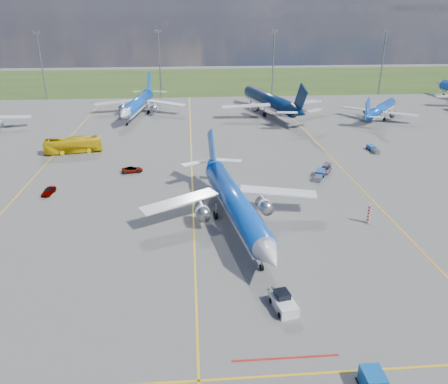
{
  "coord_description": "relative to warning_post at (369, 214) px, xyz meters",
  "views": [
    {
      "loc": [
        -0.07,
        -48.38,
        29.62
      ],
      "look_at": [
        4.73,
        12.13,
        4.0
      ],
      "focal_mm": 35.0,
      "sensor_mm": 36.0,
      "label": 1
    }
  ],
  "objects": [
    {
      "name": "uld_container",
      "position": [
        -11.5,
        -30.0,
        -0.62
      ],
      "size": [
        1.76,
        2.2,
        1.76
      ],
      "primitive_type": "cube",
      "rotation": [
        0.0,
        0.0,
        -0.0
      ],
      "color": "#0B4FA2",
      "rests_on": "ground"
    },
    {
      "name": "baggage_tug_c",
      "position": [
        -49.93,
        43.39,
        -1.05
      ],
      "size": [
        1.66,
        4.39,
        0.96
      ],
      "rotation": [
        0.0,
        0.0,
        -0.13
      ],
      "color": "#1B5BA3",
      "rests_on": "ground"
    },
    {
      "name": "baggage_tug_w",
      "position": [
        -1.98,
        19.14,
        -0.94
      ],
      "size": [
        3.44,
        5.4,
        1.19
      ],
      "rotation": [
        0.0,
        0.0,
        -0.42
      ],
      "color": "#1A3F9D",
      "rests_on": "ground"
    },
    {
      "name": "baggage_tug_e",
      "position": [
        14.62,
        34.48,
        -1.01
      ],
      "size": [
        1.4,
        4.69,
        1.05
      ],
      "rotation": [
        0.0,
        0.0,
        0.03
      ],
      "color": "#194B96",
      "rests_on": "ground"
    },
    {
      "name": "taxiway_lines",
      "position": [
        -25.83,
        19.7,
        -1.49
      ],
      "size": [
        60.25,
        160.0,
        0.02
      ],
      "color": "gold",
      "rests_on": "ground"
    },
    {
      "name": "ground",
      "position": [
        -26.0,
        -8.0,
        -1.5
      ],
      "size": [
        400.0,
        400.0,
        0.0
      ],
      "primitive_type": "plane",
      "color": "#575755",
      "rests_on": "ground"
    },
    {
      "name": "service_car_a",
      "position": [
        -50.73,
        14.98,
        -0.89
      ],
      "size": [
        1.99,
        3.77,
        1.22
      ],
      "primitive_type": "imported",
      "rotation": [
        0.0,
        0.0,
        -0.16
      ],
      "color": "#999999",
      "rests_on": "ground"
    },
    {
      "name": "grass_strip",
      "position": [
        -26.0,
        142.0,
        -1.5
      ],
      "size": [
        400.0,
        80.0,
        0.01
      ],
      "primitive_type": "cube",
      "color": "#2D4719",
      "rests_on": "ground"
    },
    {
      "name": "service_car_b",
      "position": [
        -37.59,
        24.88,
        -0.93
      ],
      "size": [
        4.35,
        2.6,
        1.13
      ],
      "primitive_type": "imported",
      "rotation": [
        0.0,
        0.0,
        1.76
      ],
      "color": "#999999",
      "rests_on": "ground"
    },
    {
      "name": "pushback_tug",
      "position": [
        -16.75,
        -18.82,
        -0.77
      ],
      "size": [
        2.67,
        5.43,
        1.8
      ],
      "rotation": [
        0.0,
        0.0,
        0.19
      ],
      "color": "silver",
      "rests_on": "ground"
    },
    {
      "name": "warning_post",
      "position": [
        0.0,
        0.0,
        0.0
      ],
      "size": [
        0.5,
        0.5,
        3.0
      ],
      "primitive_type": "cylinder",
      "color": "red",
      "rests_on": "ground"
    },
    {
      "name": "service_car_c",
      "position": [
        -0.01,
        21.84,
        -0.83
      ],
      "size": [
        3.84,
        4.98,
        1.35
      ],
      "primitive_type": "imported",
      "rotation": [
        0.0,
        0.0,
        -0.49
      ],
      "color": "#999999",
      "rests_on": "ground"
    },
    {
      "name": "apron_bus",
      "position": [
        -52.01,
        38.74,
        0.22
      ],
      "size": [
        12.65,
        5.13,
        3.43
      ],
      "primitive_type": "imported",
      "rotation": [
        0.0,
        0.0,
        1.76
      ],
      "color": "yellow",
      "rests_on": "ground"
    },
    {
      "name": "bg_jet_ne",
      "position": [
        29.16,
        65.26,
        -1.5
      ],
      "size": [
        37.03,
        38.14,
        7.95
      ],
      "primitive_type": null,
      "rotation": [
        0.0,
        0.0,
        2.46
      ],
      "color": "blue",
      "rests_on": "ground"
    },
    {
      "name": "bg_jet_n",
      "position": [
        -2.0,
        73.65,
        -1.5
      ],
      "size": [
        43.7,
        51.41,
        11.66
      ],
      "primitive_type": null,
      "rotation": [
        0.0,
        0.0,
        3.39
      ],
      "color": "#081E44",
      "rests_on": "ground"
    },
    {
      "name": "floodlight_masts",
      "position": [
        -16.0,
        102.0,
        11.06
      ],
      "size": [
        202.2,
        0.5,
        22.7
      ],
      "color": "slate",
      "rests_on": "ground"
    },
    {
      "name": "bg_jet_nnw",
      "position": [
        -41.39,
        74.71,
        -1.5
      ],
      "size": [
        34.51,
        42.31,
        10.1
      ],
      "primitive_type": null,
      "rotation": [
        0.0,
        0.0,
        -0.14
      ],
      "color": "blue",
      "rests_on": "ground"
    },
    {
      "name": "main_airliner",
      "position": [
        -19.86,
        1.24,
        -1.5
      ],
      "size": [
        34.8,
        42.43,
        10.06
      ],
      "primitive_type": null,
      "rotation": [
        0.0,
        0.0,
        0.15
      ],
      "color": "blue",
      "rests_on": "ground"
    }
  ]
}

